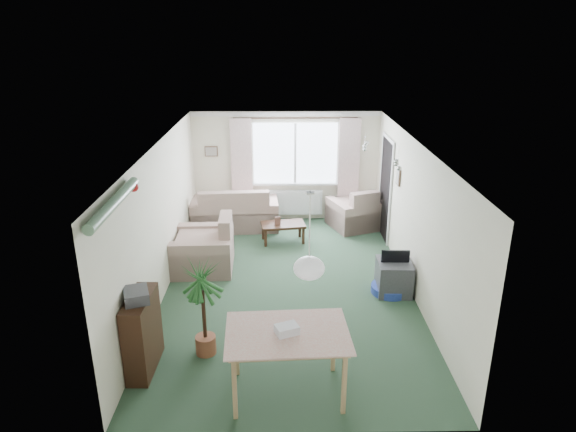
{
  "coord_description": "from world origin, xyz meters",
  "views": [
    {
      "loc": [
        -0.12,
        -7.56,
        4.07
      ],
      "look_at": [
        0.0,
        0.3,
        1.15
      ],
      "focal_mm": 32.0,
      "sensor_mm": 36.0,
      "label": 1
    }
  ],
  "objects_px": {
    "sofa": "(235,207)",
    "dining_table": "(287,364)",
    "bookshelf": "(142,333)",
    "tv_cube": "(394,277)",
    "armchair_left": "(203,243)",
    "pet_bed": "(390,289)",
    "armchair_corner": "(355,207)",
    "houseplant": "(203,308)",
    "coffee_table": "(283,233)"
  },
  "relations": [
    {
      "from": "sofa",
      "to": "armchair_corner",
      "type": "height_order",
      "value": "sofa"
    },
    {
      "from": "tv_cube",
      "to": "pet_bed",
      "type": "xyz_separation_m",
      "value": [
        -0.05,
        -0.02,
        -0.21
      ]
    },
    {
      "from": "armchair_corner",
      "to": "armchair_left",
      "type": "xyz_separation_m",
      "value": [
        -2.98,
        -1.96,
        0.05
      ]
    },
    {
      "from": "sofa",
      "to": "houseplant",
      "type": "height_order",
      "value": "houseplant"
    },
    {
      "from": "armchair_left",
      "to": "sofa",
      "type": "bearing_deg",
      "value": 166.76
    },
    {
      "from": "armchair_left",
      "to": "coffee_table",
      "type": "xyz_separation_m",
      "value": [
        1.43,
        1.17,
        -0.29
      ]
    },
    {
      "from": "tv_cube",
      "to": "pet_bed",
      "type": "distance_m",
      "value": 0.21
    },
    {
      "from": "armchair_left",
      "to": "dining_table",
      "type": "height_order",
      "value": "armchair_left"
    },
    {
      "from": "armchair_left",
      "to": "coffee_table",
      "type": "relative_size",
      "value": 1.27
    },
    {
      "from": "sofa",
      "to": "tv_cube",
      "type": "bearing_deg",
      "value": 130.09
    },
    {
      "from": "bookshelf",
      "to": "tv_cube",
      "type": "distance_m",
      "value": 4.03
    },
    {
      "from": "armchair_corner",
      "to": "dining_table",
      "type": "relative_size",
      "value": 0.76
    },
    {
      "from": "armchair_left",
      "to": "bookshelf",
      "type": "xyz_separation_m",
      "value": [
        -0.34,
        -2.86,
        0.01
      ]
    },
    {
      "from": "sofa",
      "to": "dining_table",
      "type": "relative_size",
      "value": 1.4
    },
    {
      "from": "sofa",
      "to": "pet_bed",
      "type": "distance_m",
      "value": 4.05
    },
    {
      "from": "armchair_left",
      "to": "tv_cube",
      "type": "distance_m",
      "value": 3.34
    },
    {
      "from": "armchair_corner",
      "to": "houseplant",
      "type": "relative_size",
      "value": 0.73
    },
    {
      "from": "bookshelf",
      "to": "dining_table",
      "type": "bearing_deg",
      "value": -14.13
    },
    {
      "from": "houseplant",
      "to": "armchair_corner",
      "type": "bearing_deg",
      "value": 60.19
    },
    {
      "from": "sofa",
      "to": "pet_bed",
      "type": "xyz_separation_m",
      "value": [
        2.75,
        -2.95,
        -0.39
      ]
    },
    {
      "from": "armchair_corner",
      "to": "tv_cube",
      "type": "distance_m",
      "value": 2.92
    },
    {
      "from": "sofa",
      "to": "armchair_corner",
      "type": "distance_m",
      "value": 2.58
    },
    {
      "from": "coffee_table",
      "to": "bookshelf",
      "type": "relative_size",
      "value": 0.85
    },
    {
      "from": "sofa",
      "to": "dining_table",
      "type": "height_order",
      "value": "sofa"
    },
    {
      "from": "armchair_left",
      "to": "coffee_table",
      "type": "distance_m",
      "value": 1.87
    },
    {
      "from": "sofa",
      "to": "coffee_table",
      "type": "distance_m",
      "value": 1.34
    },
    {
      "from": "sofa",
      "to": "houseplant",
      "type": "bearing_deg",
      "value": 86.15
    },
    {
      "from": "sofa",
      "to": "pet_bed",
      "type": "bearing_deg",
      "value": 129.37
    },
    {
      "from": "bookshelf",
      "to": "pet_bed",
      "type": "height_order",
      "value": "bookshelf"
    },
    {
      "from": "armchair_left",
      "to": "dining_table",
      "type": "distance_m",
      "value": 3.66
    },
    {
      "from": "sofa",
      "to": "armchair_left",
      "type": "distance_m",
      "value": 2.03
    },
    {
      "from": "houseplant",
      "to": "tv_cube",
      "type": "relative_size",
      "value": 2.29
    },
    {
      "from": "sofa",
      "to": "bookshelf",
      "type": "height_order",
      "value": "bookshelf"
    },
    {
      "from": "armchair_left",
      "to": "houseplant",
      "type": "distance_m",
      "value": 2.6
    },
    {
      "from": "bookshelf",
      "to": "houseplant",
      "type": "relative_size",
      "value": 0.74
    },
    {
      "from": "bookshelf",
      "to": "tv_cube",
      "type": "height_order",
      "value": "bookshelf"
    },
    {
      "from": "armchair_left",
      "to": "houseplant",
      "type": "xyz_separation_m",
      "value": [
        0.38,
        -2.56,
        0.18
      ]
    },
    {
      "from": "sofa",
      "to": "dining_table",
      "type": "bearing_deg",
      "value": 97.45
    },
    {
      "from": "bookshelf",
      "to": "houseplant",
      "type": "distance_m",
      "value": 0.8
    },
    {
      "from": "sofa",
      "to": "houseplant",
      "type": "xyz_separation_m",
      "value": [
        -0.02,
        -4.55,
        0.22
      ]
    },
    {
      "from": "armchair_corner",
      "to": "bookshelf",
      "type": "bearing_deg",
      "value": 34.8
    },
    {
      "from": "sofa",
      "to": "bookshelf",
      "type": "bearing_deg",
      "value": 77.68
    },
    {
      "from": "armchair_left",
      "to": "pet_bed",
      "type": "relative_size",
      "value": 1.78
    },
    {
      "from": "coffee_table",
      "to": "dining_table",
      "type": "distance_m",
      "value": 4.54
    },
    {
      "from": "armchair_left",
      "to": "pet_bed",
      "type": "xyz_separation_m",
      "value": [
        3.15,
        -0.96,
        -0.43
      ]
    },
    {
      "from": "dining_table",
      "to": "sofa",
      "type": "bearing_deg",
      "value": 101.09
    },
    {
      "from": "armchair_left",
      "to": "pet_bed",
      "type": "distance_m",
      "value": 3.32
    },
    {
      "from": "armchair_left",
      "to": "pet_bed",
      "type": "height_order",
      "value": "armchair_left"
    },
    {
      "from": "pet_bed",
      "to": "dining_table",
      "type": "bearing_deg",
      "value": -125.3
    },
    {
      "from": "coffee_table",
      "to": "pet_bed",
      "type": "distance_m",
      "value": 2.74
    }
  ]
}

